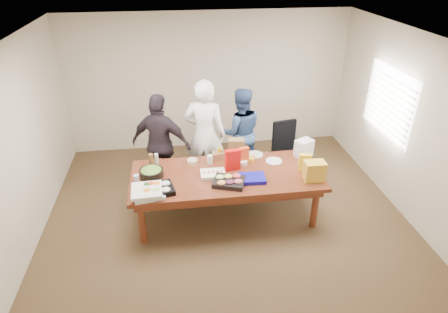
{
  "coord_description": "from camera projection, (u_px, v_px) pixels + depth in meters",
  "views": [
    {
      "loc": [
        -0.71,
        -4.83,
        3.72
      ],
      "look_at": [
        -0.02,
        0.1,
        0.99
      ],
      "focal_mm": 30.96,
      "sensor_mm": 36.0,
      "label": 1
    }
  ],
  "objects": [
    {
      "name": "dip_bowl_b",
      "position": [
        192.0,
        162.0,
        5.97
      ],
      "size": [
        0.2,
        0.2,
        0.06
      ],
      "primitive_type": "cylinder",
      "rotation": [
        0.0,
        0.0,
        0.32
      ],
      "color": "#C8B791",
      "rests_on": "conference_table"
    },
    {
      "name": "chip_bag_red",
      "position": [
        233.0,
        160.0,
        5.75
      ],
      "size": [
        0.24,
        0.12,
        0.33
      ],
      "primitive_type": "cube",
      "rotation": [
        0.0,
        0.0,
        0.13
      ],
      "color": "red",
      "rests_on": "conference_table"
    },
    {
      "name": "kraft_bag",
      "position": [
        236.0,
        149.0,
        6.07
      ],
      "size": [
        0.27,
        0.18,
        0.32
      ],
      "primitive_type": "cube",
      "rotation": [
        0.0,
        0.0,
        -0.14
      ],
      "color": "olive",
      "rests_on": "conference_table"
    },
    {
      "name": "dressing_bottle",
      "position": [
        151.0,
        161.0,
        5.84
      ],
      "size": [
        0.09,
        0.09,
        0.22
      ],
      "primitive_type": "cylinder",
      "rotation": [
        0.0,
        0.0,
        0.3
      ],
      "color": "brown",
      "rests_on": "conference_table"
    },
    {
      "name": "floor",
      "position": [
        226.0,
        215.0,
        6.07
      ],
      "size": [
        5.5,
        5.0,
        0.02
      ],
      "primitive_type": "cube",
      "color": "#47301E",
      "rests_on": "ground"
    },
    {
      "name": "mayo_jar",
      "position": [
        210.0,
        159.0,
        5.95
      ],
      "size": [
        0.09,
        0.09,
        0.14
      ],
      "primitive_type": "cylinder",
      "rotation": [
        0.0,
        0.0,
        -0.06
      ],
      "color": "silver",
      "rests_on": "conference_table"
    },
    {
      "name": "chip_bag_yellow",
      "position": [
        305.0,
        163.0,
        5.73
      ],
      "size": [
        0.19,
        0.11,
        0.27
      ],
      "primitive_type": "cube",
      "rotation": [
        0.0,
        0.0,
        -0.21
      ],
      "color": "yellow",
      "rests_on": "conference_table"
    },
    {
      "name": "conference_table",
      "position": [
        226.0,
        195.0,
        5.89
      ],
      "size": [
        2.8,
        1.2,
        0.75
      ],
      "primitive_type": "cube",
      "color": "#4C1C0F",
      "rests_on": "floor"
    },
    {
      "name": "ranch_bottle",
      "position": [
        157.0,
        159.0,
        5.91
      ],
      "size": [
        0.06,
        0.06,
        0.18
      ],
      "primitive_type": "cylinder",
      "rotation": [
        0.0,
        0.0,
        -0.05
      ],
      "color": "beige",
      "rests_on": "conference_table"
    },
    {
      "name": "wall_back",
      "position": [
        208.0,
        82.0,
        7.59
      ],
      "size": [
        5.5,
        0.04,
        2.7
      ],
      "primitive_type": "cube",
      "color": "beige",
      "rests_on": "floor"
    },
    {
      "name": "salad_bowl",
      "position": [
        151.0,
        173.0,
        5.62
      ],
      "size": [
        0.43,
        0.43,
        0.11
      ],
      "primitive_type": "cylinder",
      "rotation": [
        0.0,
        0.0,
        -0.26
      ],
      "color": "black",
      "rests_on": "conference_table"
    },
    {
      "name": "wall_right",
      "position": [
        409.0,
        126.0,
        5.75
      ],
      "size": [
        0.04,
        5.0,
        2.7
      ],
      "primitive_type": "cube",
      "color": "beige",
      "rests_on": "floor"
    },
    {
      "name": "veggie_tray",
      "position": [
        157.0,
        190.0,
        5.27
      ],
      "size": [
        0.51,
        0.44,
        0.07
      ],
      "primitive_type": "cube",
      "rotation": [
        0.0,
        0.0,
        0.21
      ],
      "color": "black",
      "rests_on": "conference_table"
    },
    {
      "name": "clear_cup_a",
      "position": [
        136.0,
        178.0,
        5.49
      ],
      "size": [
        0.09,
        0.09,
        0.11
      ],
      "primitive_type": "cylinder",
      "rotation": [
        0.0,
        0.0,
        0.06
      ],
      "color": "silver",
      "rests_on": "conference_table"
    },
    {
      "name": "banana_bunch",
      "position": [
        247.0,
        159.0,
        6.04
      ],
      "size": [
        0.25,
        0.21,
        0.07
      ],
      "primitive_type": "cube",
      "rotation": [
        0.0,
        0.0,
        -0.47
      ],
      "color": "gold",
      "rests_on": "conference_table"
    },
    {
      "name": "mustard_bottle",
      "position": [
        220.0,
        153.0,
        6.09
      ],
      "size": [
        0.06,
        0.06,
        0.18
      ],
      "primitive_type": "cylinder",
      "rotation": [
        0.0,
        0.0,
        -0.03
      ],
      "color": "#D8A402",
      "rests_on": "conference_table"
    },
    {
      "name": "red_cup",
      "position": [
        151.0,
        186.0,
        5.33
      ],
      "size": [
        0.09,
        0.09,
        0.11
      ],
      "primitive_type": "cylinder",
      "rotation": [
        0.0,
        0.0,
        -0.11
      ],
      "color": "#BB3A16",
      "rests_on": "conference_table"
    },
    {
      "name": "wall_left",
      "position": [
        20.0,
        150.0,
        5.08
      ],
      "size": [
        0.04,
        5.0,
        2.7
      ],
      "primitive_type": "cube",
      "color": "beige",
      "rests_on": "floor"
    },
    {
      "name": "wall_front",
      "position": [
        269.0,
        266.0,
        3.25
      ],
      "size": [
        5.5,
        0.04,
        2.7
      ],
      "primitive_type": "cube",
      "color": "beige",
      "rests_on": "floor"
    },
    {
      "name": "sheet_cake",
      "position": [
        213.0,
        174.0,
        5.64
      ],
      "size": [
        0.36,
        0.27,
        0.06
      ],
      "primitive_type": "cube",
      "rotation": [
        0.0,
        0.0,
        -0.01
      ],
      "color": "white",
      "rests_on": "conference_table"
    },
    {
      "name": "pizza_box_lower",
      "position": [
        149.0,
        193.0,
        5.23
      ],
      "size": [
        0.47,
        0.47,
        0.05
      ],
      "primitive_type": "cube",
      "rotation": [
        0.0,
        0.0,
        0.16
      ],
      "color": "silver",
      "rests_on": "conference_table"
    },
    {
      "name": "grocery_bag_yellow",
      "position": [
        314.0,
        171.0,
        5.5
      ],
      "size": [
        0.29,
        0.21,
        0.29
      ],
      "primitive_type": "cube",
      "rotation": [
        0.0,
        0.0,
        -0.02
      ],
      "color": "gold",
      "rests_on": "conference_table"
    },
    {
      "name": "ceiling",
      "position": [
        227.0,
        39.0,
        4.76
      ],
      "size": [
        5.5,
        5.0,
        0.02
      ],
      "primitive_type": "cube",
      "color": "white",
      "rests_on": "wall_back"
    },
    {
      "name": "fruit_tray",
      "position": [
        229.0,
        182.0,
        5.46
      ],
      "size": [
        0.52,
        0.46,
        0.07
      ],
      "primitive_type": "cube",
      "rotation": [
        0.0,
        0.0,
        -0.34
      ],
      "color": "black",
      "rests_on": "conference_table"
    },
    {
      "name": "plate_b",
      "position": [
        255.0,
        155.0,
        6.22
      ],
      "size": [
        0.31,
        0.31,
        0.02
      ],
      "primitive_type": "cylinder",
      "rotation": [
        0.0,
        0.0,
        -0.21
      ],
      "color": "silver",
      "rests_on": "conference_table"
    },
    {
      "name": "chip_bag_orange",
      "position": [
        243.0,
        155.0,
        5.95
      ],
      "size": [
        0.18,
        0.12,
        0.26
      ],
      "primitive_type": "cube",
      "rotation": [
        0.0,
        0.0,
        0.27
      ],
      "color": "#D1451B",
      "rests_on": "conference_table"
    },
    {
      "name": "grocery_bag_white",
      "position": [
        304.0,
        148.0,
        6.13
      ],
      "size": [
        0.32,
        0.29,
        0.28
      ],
      "primitive_type": "cube",
      "rotation": [
        0.0,
        0.0,
        0.48
      ],
      "color": "white",
      "rests_on": "conference_table"
    },
    {
      "name": "plate_a",
      "position": [
        274.0,
        161.0,
        6.04
      ],
      "size": [
        0.31,
        0.31,
        0.01
      ],
      "primitive_type": "cylinder",
      "rotation": [
        0.0,
        0.0,
        0.24
      ],
      "color": "white",
      "rests_on": "conference_table"
    },
    {
      "name": "person_center",
      "position": [
        205.0,
        135.0,
        6.4
      ],
      "size": [
        0.8,
        0.64,
        1.91
      ],
      "primitive_type": "imported",
      "rotation": [
        0.0,
        0.0,
        2.85
      ],
      "color": "white",
      "rests_on": "floor"
    },
    {
      "name": "bread_loaf",
      "position": [
        221.0,
        155.0,
        6.1
      ],
      "size": [
        0.27,
        0.12,
        0.11
      ],
      "primitive_type": "cube",
      "rotation": [
        0.0,
        0.0,
        0.03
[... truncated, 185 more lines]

